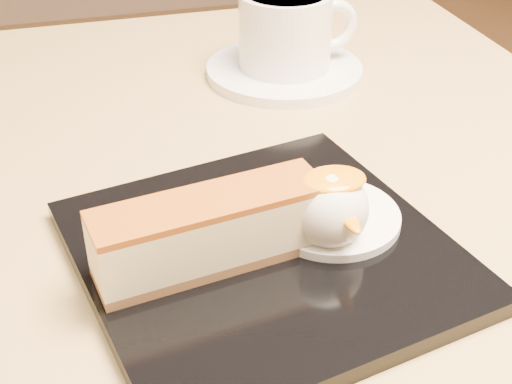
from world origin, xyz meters
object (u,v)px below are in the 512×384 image
object	(u,v)px
table	(171,370)
coffee_cup	(287,29)
saucer	(284,70)
ice_cream_scoop	(330,209)
dessert_plate	(265,254)
cheesecake	(210,231)

from	to	relation	value
table	coffee_cup	world-z (taller)	coffee_cup
coffee_cup	saucer	bearing A→B (deg)	-180.00
saucer	table	bearing A→B (deg)	-128.21
table	ice_cream_scoop	distance (m)	0.23
saucer	ice_cream_scoop	bearing A→B (deg)	-102.11
dessert_plate	saucer	size ratio (longest dim) A/B	1.47
table	ice_cream_scoop	world-z (taller)	ice_cream_scoop
table	coffee_cup	xyz separation A→B (m)	(0.16, 0.20, 0.20)
cheesecake	coffee_cup	xyz separation A→B (m)	(0.14, 0.27, 0.01)
ice_cream_scoop	saucer	distance (m)	0.28
saucer	coffee_cup	size ratio (longest dim) A/B	1.29
cheesecake	coffee_cup	distance (m)	0.31
table	coffee_cup	distance (m)	0.33
cheesecake	ice_cream_scoop	world-z (taller)	ice_cream_scoop
table	ice_cream_scoop	xyz separation A→B (m)	(0.10, -0.08, 0.19)
saucer	cheesecake	bearing A→B (deg)	-115.99
ice_cream_scoop	coffee_cup	size ratio (longest dim) A/B	0.41
dessert_plate	ice_cream_scoop	distance (m)	0.05
ice_cream_scoop	coffee_cup	xyz separation A→B (m)	(0.06, 0.27, 0.01)
cheesecake	coffee_cup	bearing A→B (deg)	54.83
cheesecake	ice_cream_scoop	xyz separation A→B (m)	(0.07, 0.00, 0.00)
dessert_plate	cheesecake	xyz separation A→B (m)	(-0.03, -0.01, 0.03)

